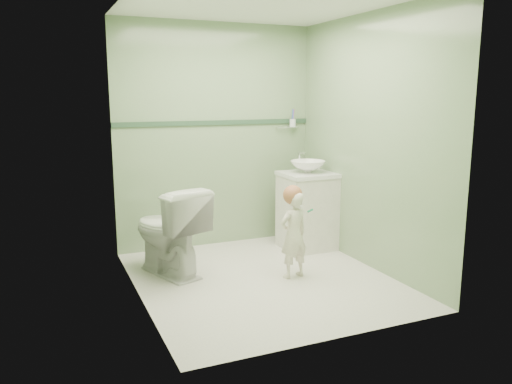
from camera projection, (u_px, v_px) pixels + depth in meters
name	position (u px, v px, depth m)	size (l,w,h in m)	color
ground	(263.00, 279.00, 4.63)	(2.50, 2.50, 0.00)	white
room_shell	(263.00, 147.00, 4.41)	(2.50, 2.54, 2.40)	#84A776
trim_stripe	(216.00, 123.00, 5.49)	(2.20, 0.02, 0.05)	#2E4C36
vanity	(307.00, 212.00, 5.52)	(0.52, 0.50, 0.80)	white
counter	(308.00, 174.00, 5.44)	(0.54, 0.52, 0.04)	white
basin	(308.00, 167.00, 5.42)	(0.37, 0.37, 0.13)	white
faucet	(300.00, 157.00, 5.57)	(0.03, 0.13, 0.18)	silver
cup_holder	(292.00, 123.00, 5.80)	(0.26, 0.07, 0.21)	silver
toilet	(168.00, 231.00, 4.70)	(0.47, 0.82, 0.83)	white
toddler	(294.00, 235.00, 4.62)	(0.29, 0.19, 0.80)	beige
hair_cap	(293.00, 195.00, 4.57)	(0.18, 0.18, 0.18)	#A3603D
teal_toothbrush	(309.00, 210.00, 4.51)	(0.11, 0.14, 0.08)	#108D61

